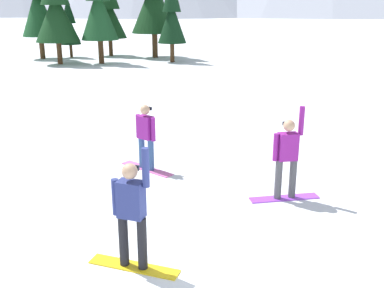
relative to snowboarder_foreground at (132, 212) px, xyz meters
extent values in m
cube|color=yellow|center=(0.00, 0.00, -0.94)|extent=(1.51, 0.71, 0.02)
cylinder|color=black|center=(-0.15, 0.05, -0.50)|extent=(0.15, 0.15, 0.86)
cylinder|color=black|center=(0.15, -0.05, -0.50)|extent=(0.15, 0.15, 0.86)
cube|color=navy|center=(0.00, 0.00, 0.22)|extent=(0.45, 0.35, 0.58)
cylinder|color=navy|center=(-0.25, 0.08, 0.22)|extent=(0.11, 0.11, 0.58)
cylinder|color=navy|center=(0.25, -0.08, 0.76)|extent=(0.11, 0.11, 0.60)
sphere|color=tan|center=(0.00, 0.00, 0.67)|extent=(0.24, 0.24, 0.24)
cube|color=black|center=(0.04, 0.13, 0.68)|extent=(0.17, 0.09, 0.08)
cube|color=#993FD8|center=(2.83, 2.69, -0.94)|extent=(1.53, 0.58, 0.02)
cylinder|color=#4C4C51|center=(2.67, 2.66, -0.50)|extent=(0.15, 0.15, 0.86)
cylinder|color=#4C4C51|center=(2.98, 2.73, -0.50)|extent=(0.15, 0.15, 0.86)
cube|color=#8C1E8C|center=(2.83, 2.69, 0.21)|extent=(0.44, 0.32, 0.58)
cylinder|color=#8C1E8C|center=(2.57, 2.64, 0.21)|extent=(0.11, 0.11, 0.58)
cylinder|color=#8C1E8C|center=(3.08, 2.75, 0.75)|extent=(0.11, 0.11, 0.60)
sphere|color=tan|center=(2.83, 2.69, 0.66)|extent=(0.24, 0.24, 0.24)
cube|color=black|center=(2.80, 2.83, 0.67)|extent=(0.17, 0.07, 0.08)
cube|color=pink|center=(-0.34, 4.38, -0.94)|extent=(1.41, 1.19, 0.02)
cylinder|color=#335184|center=(-0.47, 4.48, -0.54)|extent=(0.15, 0.15, 0.79)
cylinder|color=#335184|center=(-0.21, 4.29, -0.54)|extent=(0.15, 0.15, 0.79)
cube|color=#8C1E8C|center=(-0.34, 4.38, 0.14)|extent=(0.46, 0.44, 0.57)
cylinder|color=#8C1E8C|center=(-0.55, 4.54, 0.13)|extent=(0.11, 0.11, 0.58)
cylinder|color=#8C1E8C|center=(-0.14, 4.22, 0.13)|extent=(0.11, 0.11, 0.58)
sphere|color=tan|center=(-0.34, 4.38, 0.58)|extent=(0.24, 0.24, 0.24)
cube|color=black|center=(-0.25, 4.50, 0.59)|extent=(0.16, 0.14, 0.08)
cylinder|color=#472D19|center=(-11.23, 27.97, -0.12)|extent=(0.38, 0.38, 1.67)
cone|color=#194723|center=(-11.23, 27.97, 2.49)|extent=(2.61, 2.61, 3.55)
cylinder|color=#472D19|center=(-1.21, 26.19, -0.29)|extent=(0.31, 0.31, 1.34)
cone|color=black|center=(-1.21, 26.19, 1.81)|extent=(2.03, 2.03, 2.86)
cylinder|color=#472D19|center=(-8.89, 24.78, -0.20)|extent=(0.35, 0.35, 1.52)
cone|color=#143819|center=(-8.89, 24.78, 2.19)|extent=(2.97, 2.97, 3.24)
cylinder|color=#472D19|center=(-6.41, 30.04, -0.25)|extent=(0.32, 0.32, 1.40)
cone|color=#143819|center=(-6.41, 30.04, 1.94)|extent=(2.67, 2.67, 2.98)
cylinder|color=#472D19|center=(-2.75, 29.02, -0.02)|extent=(0.42, 0.42, 1.87)
cone|color=#143819|center=(-2.75, 29.02, 2.89)|extent=(3.49, 3.49, 3.97)
cylinder|color=#472D19|center=(-6.12, 25.27, -0.14)|extent=(0.37, 0.37, 1.62)
cone|color=#194723|center=(-6.12, 25.27, 2.39)|extent=(2.54, 2.54, 3.45)
cylinder|color=#472D19|center=(-9.30, 28.90, -0.46)|extent=(0.23, 0.23, 1.00)
cone|color=black|center=(-9.30, 28.90, 1.11)|extent=(1.63, 1.63, 2.13)
cone|color=black|center=(-9.30, 28.90, 2.60)|extent=(1.06, 1.06, 1.95)
camera|label=1|loc=(1.09, -6.12, 3.03)|focal=41.73mm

